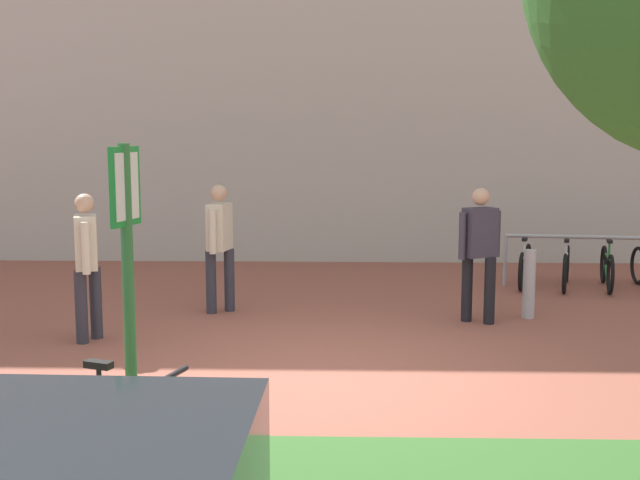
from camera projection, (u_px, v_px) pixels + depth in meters
ground_plane at (329, 377)px, 7.90m from camera, size 60.00×60.00×0.00m
planter_strip at (265, 478)px, 5.43m from camera, size 7.00×1.10×0.16m
parking_sign_post at (128, 267)px, 5.25m from camera, size 0.11×0.36×2.35m
bike_at_sign at (124, 435)px, 5.49m from camera, size 1.60×0.64×0.86m
bike_rack_cluster at (628, 267)px, 12.20m from camera, size 3.74×1.92×0.83m
bollard_steel at (529, 284)px, 10.32m from camera, size 0.16×0.16×0.90m
person_casual_tan at (220, 240)px, 10.59m from camera, size 0.37×0.60×1.72m
person_suited_navy at (479, 246)px, 10.01m from camera, size 0.56×0.39×1.72m
person_shirt_white at (87, 257)px, 9.13m from camera, size 0.35×0.59×1.72m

